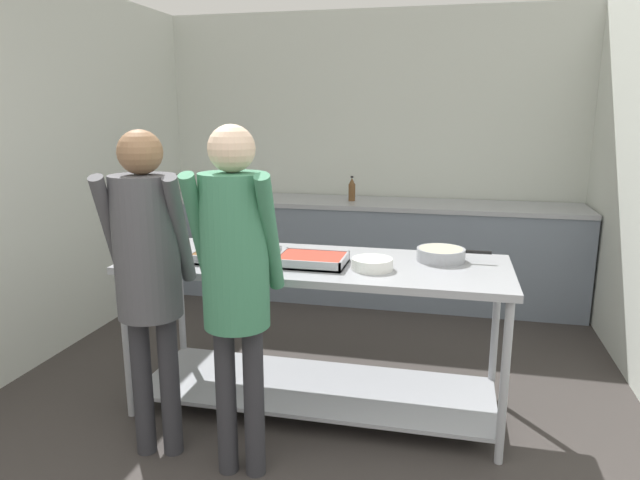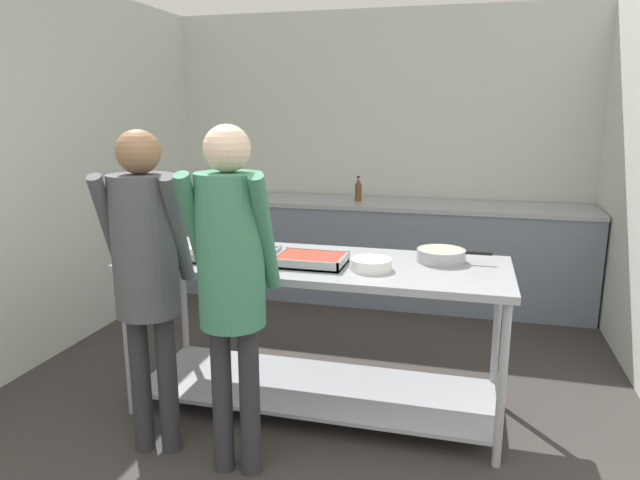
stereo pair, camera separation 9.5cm
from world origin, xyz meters
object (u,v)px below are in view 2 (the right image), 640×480
object	(u,v)px
serving_tray_vegetables	(236,255)
plate_stack	(371,264)
serving_tray_roast	(311,260)
guest_serving_right	(231,264)
sauce_pan	(441,255)
broccoli_bowl	(177,252)
guest_serving_left	(146,258)
water_bottle	(358,190)

from	to	relation	value
serving_tray_vegetables	plate_stack	distance (m)	0.79
serving_tray_vegetables	serving_tray_roast	size ratio (longest dim) A/B	1.21
serving_tray_roast	guest_serving_right	size ratio (longest dim) A/B	0.22
plate_stack	sauce_pan	size ratio (longest dim) A/B	0.56
serving_tray_roast	sauce_pan	size ratio (longest dim) A/B	0.91
broccoli_bowl	sauce_pan	xyz separation A→B (m)	(1.50, 0.29, 0.01)
serving_tray_vegetables	guest_serving_right	distance (m)	0.68
plate_stack	guest_serving_left	xyz separation A→B (m)	(-1.02, -0.54, 0.10)
serving_tray_vegetables	serving_tray_roast	distance (m)	0.45
serving_tray_roast	water_bottle	world-z (taller)	water_bottle
serving_tray_vegetables	plate_stack	bearing A→B (deg)	-1.37
sauce_pan	water_bottle	world-z (taller)	water_bottle
guest_serving_left	guest_serving_right	size ratio (longest dim) A/B	0.98
plate_stack	guest_serving_left	world-z (taller)	guest_serving_left
plate_stack	sauce_pan	world-z (taller)	sauce_pan
serving_tray_vegetables	water_bottle	bearing A→B (deg)	82.22
serving_tray_roast	sauce_pan	distance (m)	0.74
sauce_pan	serving_tray_roast	bearing A→B (deg)	-160.66
guest_serving_left	water_bottle	bearing A→B (deg)	78.95
serving_tray_roast	guest_serving_right	bearing A→B (deg)	-108.44
serving_tray_roast	sauce_pan	world-z (taller)	sauce_pan
guest_serving_left	serving_tray_roast	bearing A→B (deg)	39.02
broccoli_bowl	plate_stack	bearing A→B (deg)	1.17
serving_tray_roast	plate_stack	world-z (taller)	plate_stack
serving_tray_vegetables	guest_serving_left	xyz separation A→B (m)	(-0.23, -0.55, 0.10)
serving_tray_vegetables	water_bottle	xyz separation A→B (m)	(0.30, 2.16, 0.10)
guest_serving_left	sauce_pan	bearing A→B (deg)	30.07
plate_stack	water_bottle	xyz separation A→B (m)	(-0.49, 2.18, 0.10)
guest_serving_right	serving_tray_roast	bearing A→B (deg)	71.56
sauce_pan	water_bottle	bearing A→B (deg)	113.86
guest_serving_left	water_bottle	xyz separation A→B (m)	(0.53, 2.71, -0.00)
plate_stack	guest_serving_right	distance (m)	0.82
plate_stack	guest_serving_right	bearing A→B (deg)	-132.18
water_bottle	serving_tray_vegetables	bearing A→B (deg)	-97.78
plate_stack	broccoli_bowl	bearing A→B (deg)	-178.83
serving_tray_vegetables	serving_tray_roast	bearing A→B (deg)	-0.01
plate_stack	water_bottle	distance (m)	2.24
guest_serving_left	guest_serving_right	bearing A→B (deg)	-7.66
serving_tray_roast	guest_serving_right	world-z (taller)	guest_serving_right
serving_tray_vegetables	guest_serving_left	size ratio (longest dim) A/B	0.27
serving_tray_roast	guest_serving_left	world-z (taller)	guest_serving_left
plate_stack	water_bottle	world-z (taller)	water_bottle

